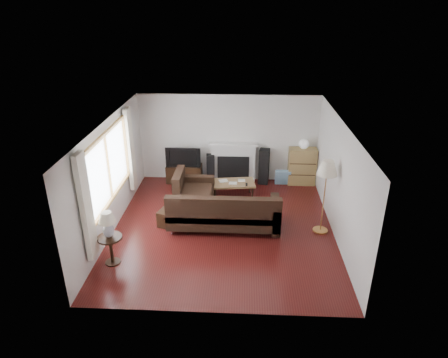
{
  "coord_description": "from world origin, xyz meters",
  "views": [
    {
      "loc": [
        0.42,
        -7.94,
        4.86
      ],
      "look_at": [
        0.0,
        0.3,
        1.1
      ],
      "focal_mm": 32.0,
      "sensor_mm": 36.0,
      "label": 1
    }
  ],
  "objects_px": {
    "sectional_sofa": "(224,210)",
    "side_table": "(111,250)",
    "tv_stand": "(184,173)",
    "coffee_table": "(233,190)",
    "floor_lamp": "(324,197)",
    "bookshelf": "(302,166)"
  },
  "relations": [
    {
      "from": "sectional_sofa",
      "to": "floor_lamp",
      "type": "relative_size",
      "value": 1.59
    },
    {
      "from": "sectional_sofa",
      "to": "coffee_table",
      "type": "relative_size",
      "value": 2.44
    },
    {
      "from": "tv_stand",
      "to": "sectional_sofa",
      "type": "xyz_separation_m",
      "value": [
        1.27,
        -2.46,
        0.19
      ]
    },
    {
      "from": "tv_stand",
      "to": "coffee_table",
      "type": "distance_m",
      "value": 1.7
    },
    {
      "from": "tv_stand",
      "to": "side_table",
      "type": "distance_m",
      "value": 4.05
    },
    {
      "from": "coffee_table",
      "to": "side_table",
      "type": "height_order",
      "value": "side_table"
    },
    {
      "from": "coffee_table",
      "to": "side_table",
      "type": "xyz_separation_m",
      "value": [
        -2.32,
        -3.03,
        0.08
      ]
    },
    {
      "from": "floor_lamp",
      "to": "side_table",
      "type": "bearing_deg",
      "value": -161.93
    },
    {
      "from": "sectional_sofa",
      "to": "side_table",
      "type": "distance_m",
      "value": 2.63
    },
    {
      "from": "tv_stand",
      "to": "coffee_table",
      "type": "bearing_deg",
      "value": -33.01
    },
    {
      "from": "sectional_sofa",
      "to": "bookshelf",
      "type": "bearing_deg",
      "value": 50.32
    },
    {
      "from": "bookshelf",
      "to": "side_table",
      "type": "bearing_deg",
      "value": -136.74
    },
    {
      "from": "tv_stand",
      "to": "coffee_table",
      "type": "xyz_separation_m",
      "value": [
        1.42,
        -0.92,
        -0.03
      ]
    },
    {
      "from": "tv_stand",
      "to": "bookshelf",
      "type": "height_order",
      "value": "bookshelf"
    },
    {
      "from": "sectional_sofa",
      "to": "side_table",
      "type": "bearing_deg",
      "value": -145.47
    },
    {
      "from": "tv_stand",
      "to": "sectional_sofa",
      "type": "distance_m",
      "value": 2.78
    },
    {
      "from": "tv_stand",
      "to": "floor_lamp",
      "type": "xyz_separation_m",
      "value": [
        3.47,
        -2.53,
        0.61
      ]
    },
    {
      "from": "tv_stand",
      "to": "side_table",
      "type": "bearing_deg",
      "value": -102.8
    },
    {
      "from": "coffee_table",
      "to": "floor_lamp",
      "type": "xyz_separation_m",
      "value": [
        2.05,
        -1.6,
        0.64
      ]
    },
    {
      "from": "sectional_sofa",
      "to": "side_table",
      "type": "xyz_separation_m",
      "value": [
        -2.16,
        -1.49,
        -0.14
      ]
    },
    {
      "from": "tv_stand",
      "to": "coffee_table",
      "type": "height_order",
      "value": "tv_stand"
    },
    {
      "from": "side_table",
      "to": "bookshelf",
      "type": "bearing_deg",
      "value": 43.26
    }
  ]
}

